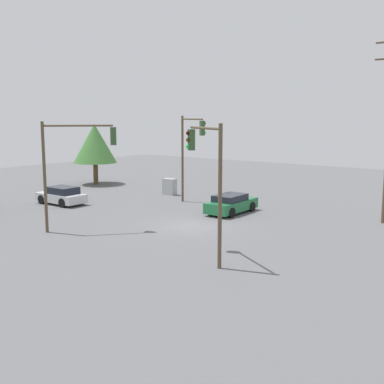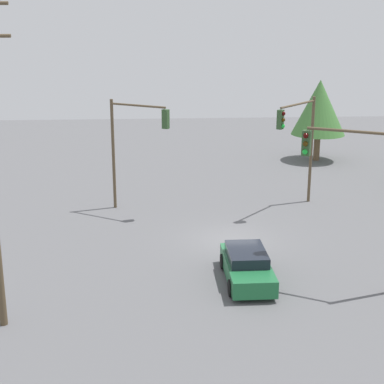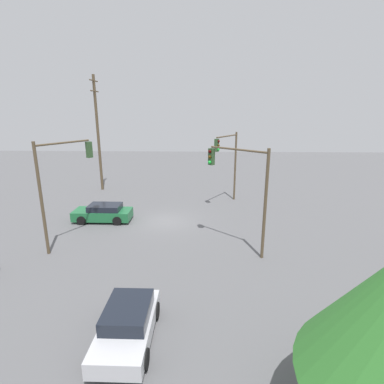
{
  "view_description": "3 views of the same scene",
  "coord_description": "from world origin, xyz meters",
  "px_view_note": "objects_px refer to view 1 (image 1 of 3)",
  "views": [
    {
      "loc": [
        -17.71,
        23.38,
        6.81
      ],
      "look_at": [
        -0.5,
        0.41,
        2.24
      ],
      "focal_mm": 45.0,
      "sensor_mm": 36.0,
      "label": 1
    },
    {
      "loc": [
        -3.89,
        -27.99,
        10.65
      ],
      "look_at": [
        -1.86,
        1.37,
        2.18
      ],
      "focal_mm": 55.0,
      "sensor_mm": 36.0,
      "label": 2
    },
    {
      "loc": [
        21.97,
        2.77,
        8.52
      ],
      "look_at": [
        -1.56,
        1.97,
        1.98
      ],
      "focal_mm": 28.0,
      "sensor_mm": 36.0,
      "label": 3
    }
  ],
  "objects_px": {
    "traffic_signal_aux": "(72,156)",
    "traffic_signal_cross": "(190,145)",
    "sedan_silver": "(62,196)",
    "traffic_signal_main": "(207,167)",
    "sedan_green": "(231,204)",
    "electrical_cabinet": "(170,187)"
  },
  "relations": [
    {
      "from": "traffic_signal_aux",
      "to": "traffic_signal_cross",
      "type": "bearing_deg",
      "value": 39.76
    },
    {
      "from": "sedan_silver",
      "to": "traffic_signal_cross",
      "type": "xyz_separation_m",
      "value": [
        -8.09,
        -5.84,
        3.97
      ]
    },
    {
      "from": "sedan_silver",
      "to": "traffic_signal_main",
      "type": "bearing_deg",
      "value": -106.48
    },
    {
      "from": "sedan_green",
      "to": "traffic_signal_aux",
      "type": "height_order",
      "value": "traffic_signal_aux"
    },
    {
      "from": "sedan_silver",
      "to": "electrical_cabinet",
      "type": "distance_m",
      "value": 9.34
    },
    {
      "from": "sedan_silver",
      "to": "traffic_signal_aux",
      "type": "distance_m",
      "value": 10.08
    },
    {
      "from": "traffic_signal_main",
      "to": "traffic_signal_aux",
      "type": "height_order",
      "value": "traffic_signal_aux"
    },
    {
      "from": "sedan_silver",
      "to": "traffic_signal_main",
      "type": "xyz_separation_m",
      "value": [
        -17.42,
        5.15,
        3.76
      ]
    },
    {
      "from": "sedan_green",
      "to": "sedan_silver",
      "type": "distance_m",
      "value": 13.37
    },
    {
      "from": "traffic_signal_cross",
      "to": "electrical_cabinet",
      "type": "relative_size",
      "value": 4.82
    },
    {
      "from": "traffic_signal_cross",
      "to": "traffic_signal_aux",
      "type": "bearing_deg",
      "value": -61.8
    },
    {
      "from": "traffic_signal_main",
      "to": "traffic_signal_aux",
      "type": "xyz_separation_m",
      "value": [
        9.62,
        -0.0,
        0.03
      ]
    },
    {
      "from": "sedan_green",
      "to": "traffic_signal_main",
      "type": "distance_m",
      "value": 11.88
    },
    {
      "from": "sedan_silver",
      "to": "traffic_signal_main",
      "type": "distance_m",
      "value": 18.55
    },
    {
      "from": "sedan_silver",
      "to": "electrical_cabinet",
      "type": "height_order",
      "value": "electrical_cabinet"
    },
    {
      "from": "traffic_signal_cross",
      "to": "traffic_signal_main",
      "type": "bearing_deg",
      "value": -19.94
    },
    {
      "from": "traffic_signal_main",
      "to": "traffic_signal_aux",
      "type": "bearing_deg",
      "value": 32.62
    },
    {
      "from": "traffic_signal_cross",
      "to": "electrical_cabinet",
      "type": "distance_m",
      "value": 6.35
    },
    {
      "from": "sedan_green",
      "to": "electrical_cabinet",
      "type": "bearing_deg",
      "value": 157.45
    },
    {
      "from": "sedan_green",
      "to": "traffic_signal_cross",
      "type": "distance_m",
      "value": 5.94
    },
    {
      "from": "traffic_signal_aux",
      "to": "sedan_silver",
      "type": "bearing_deg",
      "value": 97.85
    },
    {
      "from": "sedan_silver",
      "to": "traffic_signal_aux",
      "type": "xyz_separation_m",
      "value": [
        -7.79,
        5.15,
        3.79
      ]
    }
  ]
}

